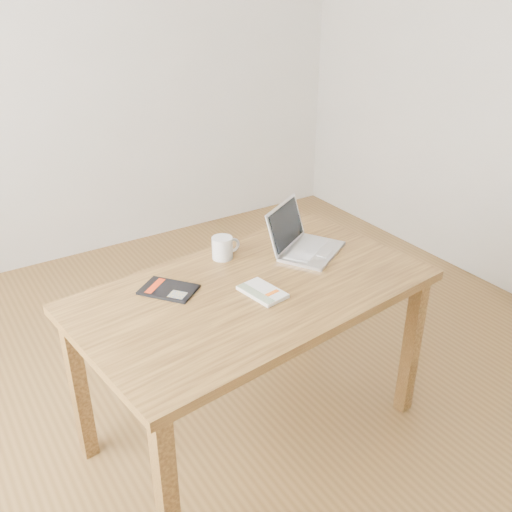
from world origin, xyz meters
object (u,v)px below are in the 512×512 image
desk (254,306)px  coffee_mug (223,247)px  black_guidebook (169,290)px  laptop (302,242)px  white_guidebook (262,292)px

desk → coffee_mug: bearing=78.3°
black_guidebook → coffee_mug: coffee_mug is taller
coffee_mug → desk: bearing=-93.2°
desk → laptop: bearing=17.1°
black_guidebook → laptop: (0.66, -0.00, 0.04)m
white_guidebook → black_guidebook: 0.37m
white_guidebook → coffee_mug: coffee_mug is taller
desk → laptop: laptop is taller
black_guidebook → coffee_mug: 0.35m
white_guidebook → black_guidebook: white_guidebook is taller
white_guidebook → coffee_mug: size_ratio=1.54×
desk → white_guidebook: 0.11m
desk → coffee_mug: size_ratio=11.33×
black_guidebook → white_guidebook: bearing=-73.3°
desk → black_guidebook: size_ratio=5.84×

